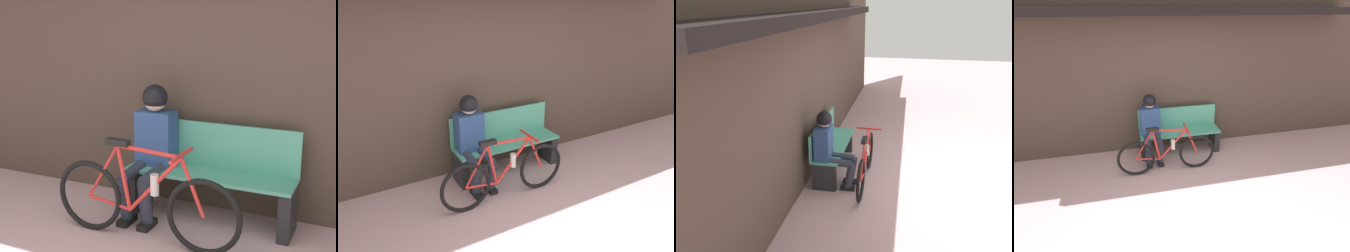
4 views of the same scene
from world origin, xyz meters
TOP-DOWN VIEW (x-y plane):
  - storefront_wall at (0.00, 2.34)m, footprint 12.00×0.56m
  - park_bench_near at (0.18, 2.04)m, footprint 1.49×0.42m
  - bicycle at (-0.17, 1.41)m, footprint 1.64×0.40m
  - person_seated at (-0.36, 1.93)m, footprint 0.34×0.61m

SIDE VIEW (x-z plane):
  - bicycle at x=-0.17m, z-range -0.07..0.76m
  - park_bench_near at x=0.18m, z-range -0.03..0.82m
  - person_seated at x=-0.36m, z-range 0.09..1.28m
  - storefront_wall at x=0.00m, z-range 0.06..3.26m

